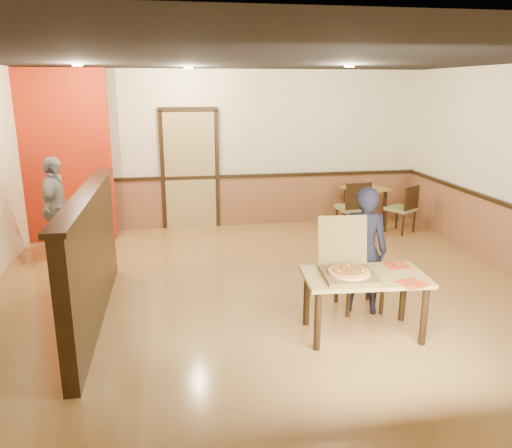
{
  "coord_description": "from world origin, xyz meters",
  "views": [
    {
      "loc": [
        -1.08,
        -5.5,
        2.5
      ],
      "look_at": [
        -0.17,
        0.0,
        0.96
      ],
      "focal_mm": 35.0,
      "sensor_mm": 36.0,
      "label": 1
    }
  ],
  "objects_px": {
    "diner": "(363,250)",
    "pizza_box": "(348,269)",
    "condiment": "(366,185)",
    "side_chair_left": "(354,206)",
    "main_table": "(364,284)",
    "diner_chair": "(358,263)",
    "side_table": "(365,197)",
    "passerby": "(56,208)",
    "side_chair_right": "(404,207)"
  },
  "relations": [
    {
      "from": "side_table",
      "to": "pizza_box",
      "type": "distance_m",
      "value": 4.42
    },
    {
      "from": "main_table",
      "to": "side_chair_left",
      "type": "bearing_deg",
      "value": 75.29
    },
    {
      "from": "side_chair_left",
      "to": "diner",
      "type": "distance_m",
      "value": 3.07
    },
    {
      "from": "side_chair_left",
      "to": "diner",
      "type": "relative_size",
      "value": 0.65
    },
    {
      "from": "side_chair_left",
      "to": "side_chair_right",
      "type": "bearing_deg",
      "value": 176.07
    },
    {
      "from": "side_chair_right",
      "to": "diner",
      "type": "bearing_deg",
      "value": 24.75
    },
    {
      "from": "side_table",
      "to": "pizza_box",
      "type": "height_order",
      "value": "pizza_box"
    },
    {
      "from": "diner",
      "to": "pizza_box",
      "type": "distance_m",
      "value": 0.63
    },
    {
      "from": "diner_chair",
      "to": "side_table",
      "type": "height_order",
      "value": "diner_chair"
    },
    {
      "from": "main_table",
      "to": "diner_chair",
      "type": "bearing_deg",
      "value": 78.36
    },
    {
      "from": "passerby",
      "to": "pizza_box",
      "type": "distance_m",
      "value": 4.6
    },
    {
      "from": "diner_chair",
      "to": "side_chair_left",
      "type": "bearing_deg",
      "value": 70.01
    },
    {
      "from": "main_table",
      "to": "condiment",
      "type": "relative_size",
      "value": 8.44
    },
    {
      "from": "side_table",
      "to": "condiment",
      "type": "height_order",
      "value": "condiment"
    },
    {
      "from": "main_table",
      "to": "side_chair_right",
      "type": "bearing_deg",
      "value": 62.77
    },
    {
      "from": "diner_chair",
      "to": "condiment",
      "type": "xyz_separation_m",
      "value": [
        1.35,
        3.24,
        0.26
      ]
    },
    {
      "from": "diner_chair",
      "to": "side_table",
      "type": "relative_size",
      "value": 1.16
    },
    {
      "from": "diner_chair",
      "to": "passerby",
      "type": "relative_size",
      "value": 0.64
    },
    {
      "from": "diner",
      "to": "pizza_box",
      "type": "xyz_separation_m",
      "value": [
        -0.36,
        -0.52,
        -0.0
      ]
    },
    {
      "from": "main_table",
      "to": "side_chair_right",
      "type": "relative_size",
      "value": 1.49
    },
    {
      "from": "side_table",
      "to": "passerby",
      "type": "xyz_separation_m",
      "value": [
        -5.22,
        -0.99,
        0.22
      ]
    },
    {
      "from": "main_table",
      "to": "side_table",
      "type": "xyz_separation_m",
      "value": [
        1.6,
        4.06,
        -0.01
      ]
    },
    {
      "from": "side_chair_right",
      "to": "pizza_box",
      "type": "xyz_separation_m",
      "value": [
        -2.26,
        -3.44,
        0.26
      ]
    },
    {
      "from": "pizza_box",
      "to": "side_chair_right",
      "type": "bearing_deg",
      "value": 61.09
    },
    {
      "from": "side_chair_left",
      "to": "pizza_box",
      "type": "xyz_separation_m",
      "value": [
        -1.33,
        -3.42,
        0.21
      ]
    },
    {
      "from": "passerby",
      "to": "condiment",
      "type": "distance_m",
      "value": 5.24
    },
    {
      "from": "side_chair_left",
      "to": "pizza_box",
      "type": "height_order",
      "value": "pizza_box"
    },
    {
      "from": "main_table",
      "to": "side_table",
      "type": "height_order",
      "value": "side_table"
    },
    {
      "from": "main_table",
      "to": "condiment",
      "type": "height_order",
      "value": "condiment"
    },
    {
      "from": "main_table",
      "to": "diner",
      "type": "height_order",
      "value": "diner"
    },
    {
      "from": "condiment",
      "to": "side_chair_left",
      "type": "bearing_deg",
      "value": -128.67
    },
    {
      "from": "side_chair_left",
      "to": "condiment",
      "type": "bearing_deg",
      "value": -133.64
    },
    {
      "from": "diner_chair",
      "to": "condiment",
      "type": "height_order",
      "value": "diner_chair"
    },
    {
      "from": "side_chair_right",
      "to": "passerby",
      "type": "distance_m",
      "value": 5.72
    },
    {
      "from": "pizza_box",
      "to": "condiment",
      "type": "height_order",
      "value": "pizza_box"
    },
    {
      "from": "pizza_box",
      "to": "condiment",
      "type": "bearing_deg",
      "value": 70.62
    },
    {
      "from": "side_chair_right",
      "to": "side_table",
      "type": "bearing_deg",
      "value": -83.56
    },
    {
      "from": "passerby",
      "to": "side_table",
      "type": "bearing_deg",
      "value": -75.6
    },
    {
      "from": "side_chair_left",
      "to": "condiment",
      "type": "distance_m",
      "value": 0.68
    },
    {
      "from": "passerby",
      "to": "pizza_box",
      "type": "bearing_deg",
      "value": -127.9
    },
    {
      "from": "side_chair_left",
      "to": "condiment",
      "type": "relative_size",
      "value": 6.32
    },
    {
      "from": "diner_chair",
      "to": "passerby",
      "type": "bearing_deg",
      "value": 147.26
    },
    {
      "from": "main_table",
      "to": "side_chair_left",
      "type": "distance_m",
      "value": 3.63
    },
    {
      "from": "diner_chair",
      "to": "passerby",
      "type": "xyz_separation_m",
      "value": [
        -3.81,
        2.39,
        0.23
      ]
    },
    {
      "from": "main_table",
      "to": "pizza_box",
      "type": "height_order",
      "value": "pizza_box"
    },
    {
      "from": "side_table",
      "to": "passerby",
      "type": "bearing_deg",
      "value": -169.29
    },
    {
      "from": "main_table",
      "to": "diner_chair",
      "type": "relative_size",
      "value": 1.31
    },
    {
      "from": "side_table",
      "to": "passerby",
      "type": "distance_m",
      "value": 5.32
    },
    {
      "from": "diner",
      "to": "passerby",
      "type": "bearing_deg",
      "value": -11.23
    },
    {
      "from": "pizza_box",
      "to": "diner",
      "type": "bearing_deg",
      "value": 59.26
    }
  ]
}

